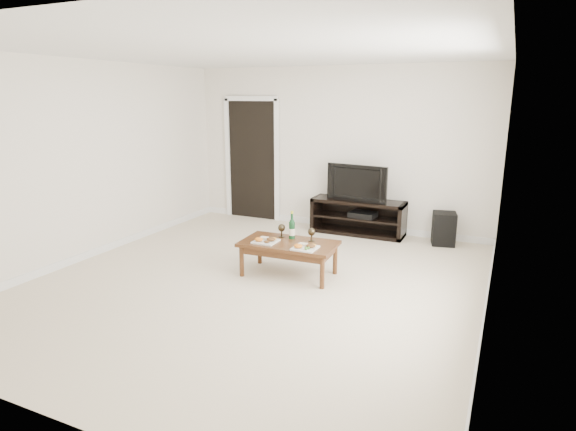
{
  "coord_description": "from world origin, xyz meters",
  "views": [
    {
      "loc": [
        2.56,
        -4.66,
        2.14
      ],
      "look_at": [
        0.14,
        0.57,
        0.7
      ],
      "focal_mm": 30.0,
      "sensor_mm": 36.0,
      "label": 1
    }
  ],
  "objects_px": {
    "subwoofer": "(444,229)",
    "coffee_table": "(289,259)",
    "media_console": "(358,217)",
    "television": "(359,182)"
  },
  "relations": [
    {
      "from": "media_console",
      "to": "coffee_table",
      "type": "xyz_separation_m",
      "value": [
        -0.23,
        -2.11,
        -0.07
      ]
    },
    {
      "from": "subwoofer",
      "to": "coffee_table",
      "type": "height_order",
      "value": "subwoofer"
    },
    {
      "from": "subwoofer",
      "to": "coffee_table",
      "type": "bearing_deg",
      "value": -138.79
    },
    {
      "from": "television",
      "to": "subwoofer",
      "type": "height_order",
      "value": "television"
    },
    {
      "from": "television",
      "to": "coffee_table",
      "type": "bearing_deg",
      "value": -88.84
    },
    {
      "from": "media_console",
      "to": "coffee_table",
      "type": "height_order",
      "value": "media_console"
    },
    {
      "from": "coffee_table",
      "to": "television",
      "type": "bearing_deg",
      "value": 83.67
    },
    {
      "from": "subwoofer",
      "to": "coffee_table",
      "type": "distance_m",
      "value": 2.6
    },
    {
      "from": "media_console",
      "to": "television",
      "type": "xyz_separation_m",
      "value": [
        -0.0,
        0.0,
        0.56
      ]
    },
    {
      "from": "media_console",
      "to": "subwoofer",
      "type": "distance_m",
      "value": 1.31
    }
  ]
}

